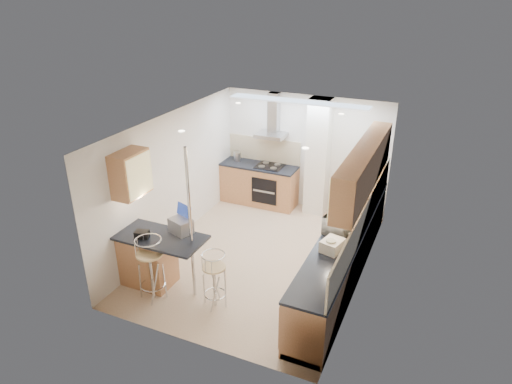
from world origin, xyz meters
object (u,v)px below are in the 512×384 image
at_px(microwave, 340,222).
at_px(bar_stool_end, 214,280).
at_px(bar_stool_near, 151,269).
at_px(laptop, 181,226).
at_px(bread_bin, 332,245).

height_order(microwave, bar_stool_end, microwave).
distance_m(microwave, bar_stool_near, 3.07).
bearing_deg(bar_stool_near, bar_stool_end, 10.10).
bearing_deg(microwave, bar_stool_end, 144.20).
bearing_deg(laptop, bar_stool_end, -4.44).
relative_size(microwave, bread_bin, 1.68).
distance_m(laptop, bread_bin, 2.38).
distance_m(microwave, bread_bin, 0.64).
bearing_deg(bar_stool_end, bar_stool_near, 118.25).
height_order(laptop, bar_stool_near, laptop).
distance_m(bar_stool_near, bar_stool_end, 1.02).
relative_size(bar_stool_end, bread_bin, 2.73).
bearing_deg(bread_bin, microwave, 108.04).
relative_size(laptop, bar_stool_near, 0.32).
height_order(microwave, bread_bin, microwave).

